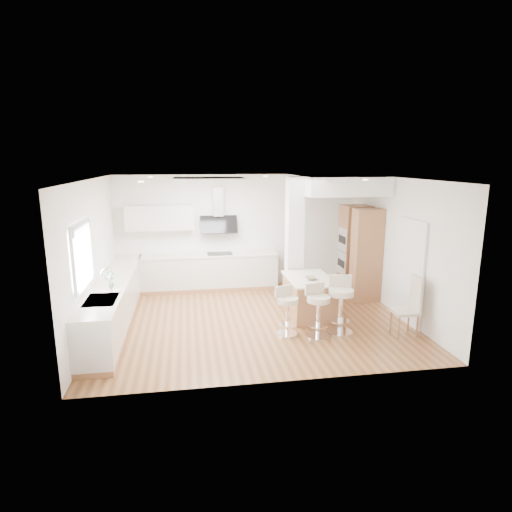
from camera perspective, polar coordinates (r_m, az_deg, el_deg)
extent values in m
plane|color=#935F36|center=(8.71, -0.30, -8.47)|extent=(6.00, 6.00, 0.00)
cube|color=white|center=(8.71, -0.30, -8.47)|extent=(6.00, 5.00, 0.02)
cube|color=white|center=(10.74, -2.37, 3.34)|extent=(6.00, 0.04, 2.80)
cube|color=white|center=(8.39, -20.99, -0.15)|extent=(0.04, 5.00, 2.80)
cube|color=white|center=(9.24, 18.40, 1.17)|extent=(0.04, 5.00, 2.80)
cube|color=white|center=(8.64, -6.28, 10.18)|extent=(1.40, 0.95, 0.05)
cube|color=white|center=(8.64, -6.28, 10.08)|extent=(1.25, 0.80, 0.03)
cylinder|color=#EEE3CA|center=(9.56, -13.89, 10.18)|extent=(0.10, 0.10, 0.02)
cylinder|color=#EEE3CA|center=(7.57, -15.07, 9.55)|extent=(0.10, 0.10, 0.02)
cylinder|color=#EEE3CA|center=(9.69, 1.26, 10.57)|extent=(0.10, 0.10, 0.02)
cylinder|color=#EEE3CA|center=(9.59, 10.81, 10.33)|extent=(0.10, 0.10, 0.02)
cylinder|color=#EEE3CA|center=(8.20, 14.39, 9.80)|extent=(0.10, 0.10, 0.02)
cube|color=white|center=(7.48, -22.20, 0.21)|extent=(0.03, 1.15, 0.95)
cube|color=white|center=(7.39, -22.45, 4.04)|extent=(0.04, 1.28, 0.06)
cube|color=white|center=(7.59, -21.81, -3.51)|extent=(0.04, 1.28, 0.06)
cube|color=white|center=(6.89, -23.21, -0.87)|extent=(0.04, 0.06, 0.95)
cube|color=white|center=(8.06, -21.19, 1.14)|extent=(0.04, 0.06, 0.95)
cube|color=#96989D|center=(7.40, -22.29, 3.47)|extent=(0.03, 1.18, 0.14)
cube|color=#4B433B|center=(8.81, 19.91, -2.17)|extent=(0.02, 0.90, 2.00)
cube|color=white|center=(8.80, 19.82, -2.17)|extent=(0.05, 1.00, 2.10)
cube|color=#A56F47|center=(8.95, -18.09, -8.19)|extent=(0.60, 4.50, 0.10)
cube|color=beige|center=(8.81, -18.28, -5.57)|extent=(0.60, 4.50, 0.76)
cube|color=silver|center=(8.70, -18.46, -3.06)|extent=(0.63, 4.50, 0.04)
cube|color=silver|center=(7.52, -19.94, -5.55)|extent=(0.50, 0.75, 0.02)
cube|color=silver|center=(7.36, -20.16, -6.35)|extent=(0.40, 0.34, 0.10)
cube|color=silver|center=(7.70, -19.67, -5.49)|extent=(0.40, 0.34, 0.10)
cylinder|color=white|center=(7.72, -18.77, -3.50)|extent=(0.02, 0.02, 0.36)
torus|color=white|center=(7.69, -19.38, -2.23)|extent=(0.18, 0.02, 0.18)
imported|color=#428345|center=(8.07, -18.86, -2.93)|extent=(0.17, 0.12, 0.33)
cube|color=#A56F47|center=(10.69, -6.12, -4.19)|extent=(3.30, 0.60, 0.10)
cube|color=beige|center=(10.58, -6.17, -1.97)|extent=(3.30, 0.60, 0.76)
cube|color=silver|center=(10.48, -6.22, 0.15)|extent=(3.33, 0.63, 0.04)
cube|color=black|center=(10.49, -4.86, 0.33)|extent=(0.60, 0.40, 0.01)
cube|color=beige|center=(10.46, -12.71, 5.01)|extent=(1.60, 0.34, 0.60)
cube|color=silver|center=(10.50, -5.07, 7.22)|extent=(0.25, 0.18, 0.70)
cube|color=black|center=(10.48, -4.98, 4.18)|extent=(0.90, 0.26, 0.44)
cube|color=white|center=(9.42, 5.12, 1.98)|extent=(0.35, 0.35, 2.80)
cube|color=white|center=(10.01, 10.53, 9.38)|extent=(1.78, 2.20, 0.40)
cube|color=#A56F47|center=(10.51, 12.99, 0.88)|extent=(0.62, 0.62, 2.10)
cube|color=#A56F47|center=(9.88, 14.49, 0.05)|extent=(0.62, 0.40, 2.10)
cube|color=silver|center=(10.35, 11.46, 2.18)|extent=(0.02, 0.55, 0.55)
cube|color=silver|center=(10.47, 11.32, -0.94)|extent=(0.02, 0.55, 0.55)
cube|color=black|center=(10.35, 11.41, 2.18)|extent=(0.01, 0.45, 0.18)
cube|color=black|center=(10.47, 11.27, -0.94)|extent=(0.01, 0.45, 0.18)
cube|color=#A56F47|center=(8.85, 7.03, -5.56)|extent=(0.81, 1.26, 0.77)
cube|color=silver|center=(8.73, 7.10, -3.03)|extent=(0.88, 1.33, 0.04)
imported|color=gray|center=(8.59, 7.36, -2.97)|extent=(0.23, 0.23, 0.06)
sphere|color=#C46E17|center=(8.60, 7.59, -2.94)|extent=(0.06, 0.06, 0.06)
sphere|color=#C46E17|center=(8.60, 7.10, -2.93)|extent=(0.06, 0.06, 0.06)
sphere|color=olive|center=(8.56, 7.43, -3.01)|extent=(0.06, 0.06, 0.06)
cylinder|color=white|center=(8.03, 4.17, -10.29)|extent=(0.51, 0.51, 0.03)
cylinder|color=white|center=(7.91, 4.20, -8.25)|extent=(0.08, 0.08, 0.60)
cylinder|color=white|center=(7.96, 4.19, -9.05)|extent=(0.39, 0.39, 0.01)
cylinder|color=beige|center=(7.80, 4.24, -5.92)|extent=(0.49, 0.49, 0.09)
cube|color=beige|center=(7.88, 3.70, -4.67)|extent=(0.34, 0.15, 0.20)
cylinder|color=white|center=(8.00, 8.20, -10.48)|extent=(0.52, 0.52, 0.03)
cylinder|color=white|center=(7.87, 8.27, -8.25)|extent=(0.08, 0.08, 0.65)
cylinder|color=white|center=(7.92, 8.24, -9.12)|extent=(0.40, 0.40, 0.01)
cylinder|color=beige|center=(7.75, 8.36, -5.71)|extent=(0.49, 0.49, 0.10)
cube|color=beige|center=(7.84, 7.83, -4.34)|extent=(0.38, 0.13, 0.22)
cylinder|color=white|center=(8.23, 11.04, -9.89)|extent=(0.57, 0.57, 0.03)
cylinder|color=white|center=(8.10, 11.15, -7.50)|extent=(0.09, 0.09, 0.71)
cylinder|color=white|center=(8.15, 11.11, -8.44)|extent=(0.44, 0.44, 0.02)
cylinder|color=beige|center=(7.97, 11.28, -4.78)|extent=(0.55, 0.55, 0.11)
cube|color=beige|center=(8.09, 11.17, -3.30)|extent=(0.42, 0.14, 0.24)
cube|color=beige|center=(8.28, 19.22, -7.03)|extent=(0.45, 0.45, 0.06)
cube|color=beige|center=(8.27, 20.59, -4.86)|extent=(0.07, 0.40, 0.69)
cylinder|color=#A56F47|center=(8.15, 18.51, -9.10)|extent=(0.04, 0.04, 0.42)
cylinder|color=#A56F47|center=(8.44, 17.54, -8.26)|extent=(0.04, 0.04, 0.42)
cylinder|color=#A56F47|center=(8.29, 20.70, -8.88)|extent=(0.04, 0.04, 0.42)
cylinder|color=#A56F47|center=(8.58, 19.67, -8.07)|extent=(0.04, 0.04, 0.42)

